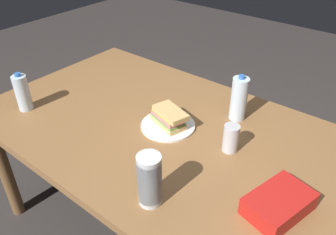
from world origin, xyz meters
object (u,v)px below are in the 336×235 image
at_px(plastic_cup_stack, 150,180).
at_px(soda_can_silver, 231,138).
at_px(paper_plate, 168,125).
at_px(water_bottle_tall, 239,99).
at_px(sandwich, 169,117).
at_px(dining_table, 168,143).
at_px(chip_bag, 279,204).
at_px(water_bottle_spare, 22,93).

relative_size(plastic_cup_stack, soda_can_silver, 1.66).
xyz_separation_m(paper_plate, water_bottle_tall, (0.21, 0.26, 0.10)).
relative_size(paper_plate, sandwich, 1.24).
relative_size(dining_table, paper_plate, 7.19).
distance_m(dining_table, soda_can_silver, 0.33).
relative_size(paper_plate, plastic_cup_stack, 1.24).
bearing_deg(plastic_cup_stack, soda_can_silver, 80.21).
bearing_deg(chip_bag, water_bottle_spare, -68.15).
xyz_separation_m(paper_plate, chip_bag, (0.60, -0.16, 0.03)).
distance_m(dining_table, paper_plate, 0.09).
bearing_deg(chip_bag, plastic_cup_stack, -42.72).
height_order(chip_bag, water_bottle_spare, water_bottle_spare).
height_order(water_bottle_tall, water_bottle_spare, water_bottle_tall).
relative_size(dining_table, plastic_cup_stack, 8.89).
bearing_deg(dining_table, soda_can_silver, 9.21).
distance_m(paper_plate, plastic_cup_stack, 0.47).
relative_size(water_bottle_tall, soda_can_silver, 1.86).
relative_size(dining_table, chip_bag, 7.85).
relative_size(dining_table, soda_can_silver, 14.79).
bearing_deg(chip_bag, dining_table, -88.82).
bearing_deg(soda_can_silver, water_bottle_spare, -159.91).
bearing_deg(water_bottle_spare, paper_plate, 26.30).
height_order(sandwich, chip_bag, sandwich).
distance_m(paper_plate, water_bottle_tall, 0.35).
height_order(chip_bag, water_bottle_tall, water_bottle_tall).
xyz_separation_m(dining_table, water_bottle_spare, (-0.66, -0.30, 0.17)).
bearing_deg(sandwich, chip_bag, -14.66).
relative_size(sandwich, water_bottle_tall, 0.89).
distance_m(dining_table, chip_bag, 0.61).
relative_size(sandwich, plastic_cup_stack, 1.00).
bearing_deg(soda_can_silver, water_bottle_tall, 112.59).
height_order(dining_table, sandwich, sandwich).
relative_size(dining_table, sandwich, 8.92).
bearing_deg(water_bottle_tall, dining_table, -125.17).
bearing_deg(sandwich, paper_plate, -170.73).
distance_m(dining_table, sandwich, 0.13).
height_order(paper_plate, plastic_cup_stack, plastic_cup_stack).
height_order(paper_plate, soda_can_silver, soda_can_silver).
bearing_deg(soda_can_silver, dining_table, -170.79).
bearing_deg(water_bottle_tall, chip_bag, -46.96).
xyz_separation_m(sandwich, water_bottle_spare, (-0.66, -0.32, 0.04)).
height_order(chip_bag, plastic_cup_stack, plastic_cup_stack).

